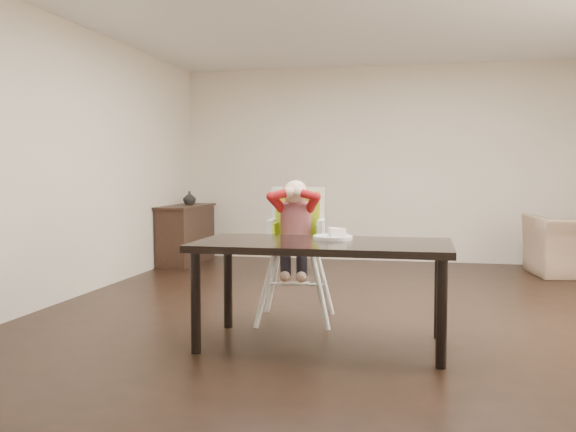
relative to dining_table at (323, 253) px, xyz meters
name	(u,v)px	position (x,y,z in m)	size (l,w,h in m)	color
ground	(378,316)	(0.32, 1.02, -0.67)	(7.00, 7.00, 0.00)	black
room_walls	(380,99)	(0.32, 1.02, 1.18)	(6.02, 7.02, 2.71)	beige
dining_table	(323,253)	(0.00, 0.00, 0.00)	(1.80, 0.90, 0.75)	black
high_chair	(296,222)	(-0.34, 0.74, 0.16)	(0.53, 0.53, 1.17)	white
plate	(334,235)	(0.06, 0.16, 0.11)	(0.37, 0.37, 0.08)	white
sideboard	(186,234)	(-2.46, 3.72, -0.27)	(0.44, 1.26, 0.79)	black
vase	(189,198)	(-2.46, 3.85, 0.21)	(0.18, 0.18, 0.18)	#99999E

